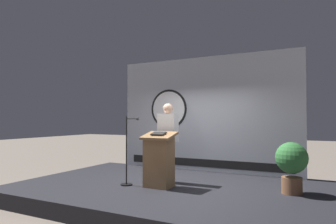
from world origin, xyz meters
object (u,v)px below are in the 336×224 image
object	(u,v)px
microphone_stand	(128,160)
potted_plant	(292,163)
podium	(159,160)
speaker_person	(168,142)

from	to	relation	value
microphone_stand	potted_plant	size ratio (longest dim) A/B	1.51
microphone_stand	podium	bearing A→B (deg)	7.67
speaker_person	potted_plant	bearing A→B (deg)	3.32
podium	microphone_stand	distance (m)	0.69
microphone_stand	potted_plant	distance (m)	3.17
speaker_person	potted_plant	size ratio (longest dim) A/B	1.81
podium	microphone_stand	xyz separation A→B (m)	(-0.68, -0.09, -0.04)
podium	potted_plant	xyz separation A→B (m)	(2.41, 0.62, 0.03)
speaker_person	potted_plant	xyz separation A→B (m)	(2.45, 0.14, -0.30)
speaker_person	microphone_stand	world-z (taller)	speaker_person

